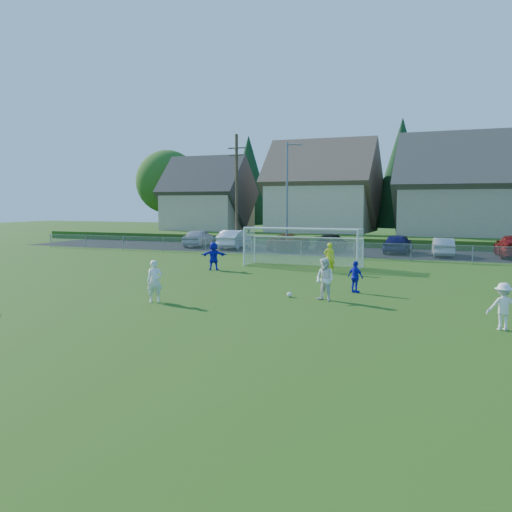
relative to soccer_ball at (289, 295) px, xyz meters
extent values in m
plane|color=#193D0C|center=(-2.76, -4.99, -0.11)|extent=(160.00, 160.00, 0.00)
plane|color=black|center=(-2.76, 22.51, -0.10)|extent=(60.00, 60.00, 0.00)
cube|color=#1E420F|center=(-2.76, 30.01, 0.29)|extent=(70.00, 6.00, 0.80)
sphere|color=white|center=(0.00, 0.00, 0.00)|extent=(0.22, 0.22, 0.22)
imported|color=white|center=(-4.74, -3.13, 0.75)|extent=(0.74, 0.71, 1.71)
imported|color=white|center=(1.63, -0.29, 0.77)|extent=(1.06, 0.97, 1.77)
imported|color=white|center=(8.20, -3.19, 0.65)|extent=(1.08, 0.77, 1.52)
imported|color=#1518C6|center=(2.39, 2.19, 0.61)|extent=(0.90, 0.73, 1.44)
imported|color=#1518C6|center=(-7.24, 7.28, 0.73)|extent=(1.64, 0.96, 1.69)
imported|color=yellow|center=(-0.41, 8.51, 0.77)|extent=(0.75, 0.63, 1.76)
imported|color=#B1B4B9|center=(-16.29, 22.50, 0.71)|extent=(2.58, 5.03, 1.64)
imported|color=white|center=(-12.48, 21.99, 0.70)|extent=(2.18, 5.08, 1.63)
imported|color=#62200B|center=(-7.34, 21.95, 0.59)|extent=(2.68, 5.18, 1.40)
imported|color=black|center=(-3.87, 22.75, 0.59)|extent=(2.07, 4.87, 1.40)
imported|color=#16174F|center=(1.64, 22.56, 0.67)|extent=(2.03, 4.67, 1.57)
imported|color=#BABABA|center=(5.12, 21.38, 0.58)|extent=(1.93, 4.35, 1.39)
cylinder|color=white|center=(-6.41, 10.01, 1.11)|extent=(0.12, 0.12, 2.44)
cylinder|color=white|center=(0.89, 10.01, 1.11)|extent=(0.12, 0.12, 2.44)
cylinder|color=white|center=(-2.76, 10.01, 2.33)|extent=(7.30, 0.12, 0.12)
cylinder|color=white|center=(-6.41, 11.81, 0.79)|extent=(0.08, 0.08, 1.80)
cylinder|color=white|center=(0.89, 11.81, 0.79)|extent=(0.08, 0.08, 1.80)
cylinder|color=white|center=(-2.76, 11.81, 1.69)|extent=(7.30, 0.08, 0.08)
cube|color=silver|center=(-2.76, 11.81, 0.79)|extent=(7.30, 0.02, 1.80)
cube|color=silver|center=(-6.41, 10.91, 1.11)|extent=(0.02, 1.80, 2.44)
cube|color=silver|center=(0.89, 10.91, 1.11)|extent=(0.02, 1.80, 2.44)
cube|color=silver|center=(-2.76, 10.91, 2.33)|extent=(7.30, 1.80, 0.02)
cube|color=gray|center=(-2.76, 17.01, 1.06)|extent=(52.00, 0.03, 0.03)
cube|color=gray|center=(-2.76, 17.01, 0.49)|extent=(52.00, 0.02, 1.14)
cylinder|color=gray|center=(-28.76, 17.01, 0.49)|extent=(0.06, 0.06, 1.20)
cylinder|color=gray|center=(-2.76, 17.01, 0.49)|extent=(0.06, 0.06, 1.20)
cylinder|color=slate|center=(-7.26, 21.01, 4.39)|extent=(0.18, 0.18, 9.00)
cylinder|color=slate|center=(-6.76, 21.01, 8.69)|extent=(1.20, 0.12, 0.12)
cube|color=slate|center=(-6.16, 21.01, 8.64)|extent=(0.36, 0.18, 0.12)
cylinder|color=#473321|center=(-12.26, 22.01, 4.89)|extent=(0.26, 0.26, 10.00)
cube|color=#473321|center=(-12.26, 22.01, 8.69)|extent=(1.60, 0.10, 0.10)
cube|color=#473321|center=(-12.26, 22.01, 8.09)|extent=(1.30, 0.10, 0.10)
cube|color=tan|center=(-22.76, 37.01, 2.94)|extent=(9.00, 8.00, 4.50)
pyramid|color=#423D38|center=(-22.76, 37.01, 9.60)|extent=(9.90, 8.80, 4.41)
cube|color=#C6B58E|center=(-8.76, 38.01, 3.44)|extent=(11.00, 9.00, 5.50)
pyramid|color=brown|center=(-8.76, 38.01, 11.15)|extent=(12.10, 9.90, 4.96)
cube|color=tan|center=(6.24, 37.01, 3.19)|extent=(12.00, 10.00, 5.00)
pyramid|color=#4C473F|center=(6.24, 37.01, 11.21)|extent=(13.20, 11.00, 5.52)
cylinder|color=#382616|center=(-30.76, 41.01, 1.87)|extent=(0.36, 0.36, 3.96)
sphere|color=#2B5B19|center=(-30.76, 41.01, 6.71)|extent=(8.36, 8.36, 8.36)
cylinder|color=#382616|center=(-20.76, 45.01, 0.49)|extent=(0.30, 0.30, 1.20)
cone|color=#143819|center=(-20.76, 45.01, 6.94)|extent=(6.76, 6.76, 11.70)
cylinder|color=#382616|center=(-10.76, 46.01, 0.49)|extent=(0.30, 0.30, 1.20)
cone|color=#143819|center=(-10.76, 46.01, 6.49)|extent=(6.24, 6.24, 10.80)
cylinder|color=#382616|center=(-0.76, 43.01, 0.49)|extent=(0.30, 0.30, 1.20)
cone|color=#143819|center=(-0.76, 43.01, 7.39)|extent=(7.28, 7.28, 12.60)
cylinder|color=#382616|center=(9.24, 45.01, 1.87)|extent=(0.36, 0.36, 3.96)
sphere|color=#2B5B19|center=(9.24, 45.01, 6.71)|extent=(8.36, 8.36, 8.36)
camera|label=1|loc=(7.26, -21.83, 3.92)|focal=38.00mm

